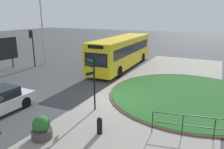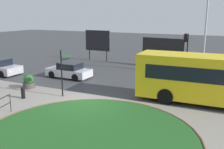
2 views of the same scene
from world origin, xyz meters
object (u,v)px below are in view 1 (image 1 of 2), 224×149
Objects in this scene: bollard_foreground at (100,125)px; traffic_light_near at (32,40)px; signpost_directional at (93,78)px; bus_yellow at (122,51)px; lamppost_tall at (41,17)px; planter_near_signpost at (42,129)px.

traffic_light_near is (8.32, 12.53, 2.34)m from bollard_foreground.
bus_yellow is at bearing 15.33° from signpost_directional.
traffic_light_near is 2.75m from lamppost_tall.
lamppost_tall reaches higher than bus_yellow.
signpost_directional is 10.55m from bus_yellow.
lamppost_tall is 16.14m from planter_near_signpost.
bus_yellow is at bearing 19.61° from bollard_foreground.
bollard_foreground is 0.77× the size of planter_near_signpost.
lamppost_tall reaches higher than signpost_directional.
lamppost_tall is at bearing 42.65° from planter_near_signpost.
bollard_foreground is 2.53m from planter_near_signpost.
traffic_light_near is 0.40× the size of lamppost_tall.
lamppost_tall is (9.95, 12.57, 4.56)m from bollard_foreground.
traffic_light_near is at bearing 56.42° from bollard_foreground.
lamppost_tall is at bearing 169.33° from traffic_light_near.
signpost_directional is 0.34× the size of lamppost_tall.
planter_near_signpost is (-9.77, -10.46, -2.28)m from traffic_light_near.
bollard_foreground is at bearing -143.19° from signpost_directional.
traffic_light_near is (6.18, 10.93, 0.87)m from signpost_directional.
signpost_directional is 3.02× the size of planter_near_signpost.
bollard_foreground is 15.22m from traffic_light_near.
signpost_directional is at bearing 13.34° from bus_yellow.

